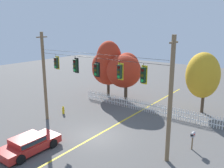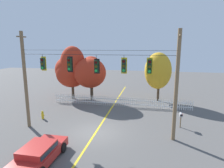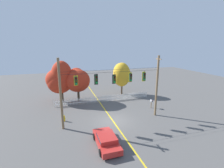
% 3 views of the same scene
% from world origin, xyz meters
% --- Properties ---
extents(ground, '(80.00, 80.00, 0.00)m').
position_xyz_m(ground, '(0.00, 0.00, 0.00)').
color(ground, '#565451').
extents(lane_centerline_stripe, '(0.16, 36.00, 0.01)m').
position_xyz_m(lane_centerline_stripe, '(0.00, 0.00, 0.00)').
color(lane_centerline_stripe, gold).
rests_on(lane_centerline_stripe, ground).
extents(signal_support_span, '(12.28, 1.10, 8.05)m').
position_xyz_m(signal_support_span, '(0.00, -0.00, 4.11)').
color(signal_support_span, brown).
rests_on(signal_support_span, ground).
extents(traffic_signal_southbound_primary, '(0.43, 0.38, 1.32)m').
position_xyz_m(traffic_signal_southbound_primary, '(-4.29, 0.01, 5.49)').
color(traffic_signal_southbound_primary, black).
extents(traffic_signal_westbound_side, '(0.43, 0.38, 1.38)m').
position_xyz_m(traffic_signal_westbound_side, '(-2.01, 0.01, 5.47)').
color(traffic_signal_westbound_side, black).
extents(traffic_signal_northbound_secondary, '(0.43, 0.38, 1.43)m').
position_xyz_m(traffic_signal_northbound_secondary, '(0.15, 0.01, 5.37)').
color(traffic_signal_northbound_secondary, black).
extents(traffic_signal_northbound_primary, '(0.43, 0.38, 1.37)m').
position_xyz_m(traffic_signal_northbound_primary, '(2.23, 0.01, 5.46)').
color(traffic_signal_northbound_primary, black).
extents(traffic_signal_eastbound_side, '(0.43, 0.38, 1.41)m').
position_xyz_m(traffic_signal_eastbound_side, '(4.08, 0.01, 5.45)').
color(traffic_signal_eastbound_side, black).
extents(white_picket_fence, '(15.95, 0.06, 1.10)m').
position_xyz_m(white_picket_fence, '(0.78, 7.19, 0.55)').
color(white_picket_fence, white).
rests_on(white_picket_fence, ground).
extents(autumn_maple_near_fence, '(4.22, 3.75, 6.87)m').
position_xyz_m(autumn_maple_near_fence, '(-6.03, 9.52, 3.85)').
color(autumn_maple_near_fence, '#473828').
rests_on(autumn_maple_near_fence, ground).
extents(autumn_maple_mid, '(4.02, 4.04, 5.59)m').
position_xyz_m(autumn_maple_mid, '(-3.28, 9.08, 3.67)').
color(autumn_maple_mid, '#473828').
rests_on(autumn_maple_mid, ground).
extents(autumn_oak_far_east, '(3.26, 3.34, 6.11)m').
position_xyz_m(autumn_oak_far_east, '(4.99, 10.41, 3.93)').
color(autumn_oak_far_east, '#473828').
rests_on(autumn_oak_far_east, ground).
extents(parked_car, '(1.99, 4.23, 1.15)m').
position_xyz_m(parked_car, '(-2.17, -4.62, 0.60)').
color(parked_car, red).
rests_on(parked_car, ground).
extents(fire_hydrant, '(0.38, 0.22, 0.80)m').
position_xyz_m(fire_hydrant, '(-5.83, 1.86, 0.39)').
color(fire_hydrant, gold).
rests_on(fire_hydrant, ground).
extents(roadside_mailbox, '(0.25, 0.44, 1.30)m').
position_xyz_m(roadside_mailbox, '(6.84, 2.41, 1.06)').
color(roadside_mailbox, brown).
rests_on(roadside_mailbox, ground).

